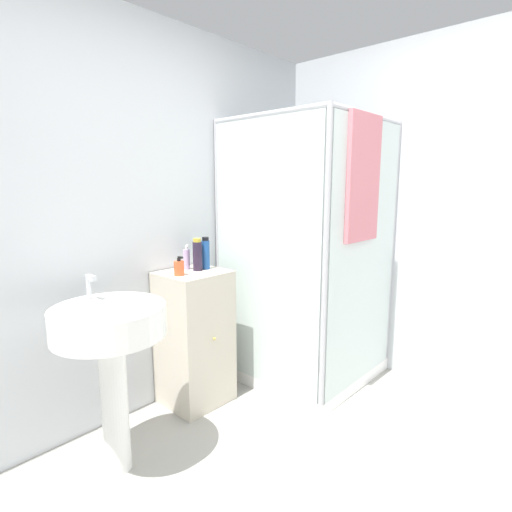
{
  "coord_description": "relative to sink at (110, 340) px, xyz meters",
  "views": [
    {
      "loc": [
        -1.3,
        -0.55,
        1.48
      ],
      "look_at": [
        0.51,
        1.08,
        1.04
      ],
      "focal_mm": 28.0,
      "sensor_mm": 36.0,
      "label": 1
    }
  ],
  "objects": [
    {
      "name": "shampoo_bottle_tall_black",
      "position": [
        0.76,
        0.23,
        0.3
      ],
      "size": [
        0.06,
        0.06,
        0.22
      ],
      "color": "#281E33",
      "rests_on": "vanity_cabinet"
    },
    {
      "name": "wall_back",
      "position": [
        0.39,
        0.45,
        0.54
      ],
      "size": [
        6.4,
        0.06,
        2.5
      ],
      "primitive_type": "cube",
      "color": "silver",
      "rests_on": "ground_plane"
    },
    {
      "name": "shower_enclosure",
      "position": [
        1.51,
        -0.16,
        -0.2
      ],
      "size": [
        0.98,
        1.01,
        1.93
      ],
      "color": "white",
      "rests_on": "ground_plane"
    },
    {
      "name": "lotion_bottle_white",
      "position": [
        0.73,
        0.31,
        0.27
      ],
      "size": [
        0.04,
        0.04,
        0.17
      ],
      "color": "#B299C6",
      "rests_on": "vanity_cabinet"
    },
    {
      "name": "soap_dispenser",
      "position": [
        0.59,
        0.21,
        0.25
      ],
      "size": [
        0.06,
        0.07,
        0.12
      ],
      "color": "#E5562D",
      "rests_on": "vanity_cabinet"
    },
    {
      "name": "shampoo_bottle_blue",
      "position": [
        0.83,
        0.23,
        0.3
      ],
      "size": [
        0.05,
        0.05,
        0.22
      ],
      "color": "#1E4C93",
      "rests_on": "vanity_cabinet"
    },
    {
      "name": "vanity_cabinet",
      "position": [
        0.71,
        0.23,
        -0.26
      ],
      "size": [
        0.42,
        0.4,
        0.91
      ],
      "color": "beige",
      "rests_on": "ground_plane"
    },
    {
      "name": "sink",
      "position": [
        0.0,
        0.0,
        0.0
      ],
      "size": [
        0.55,
        0.55,
        1.02
      ],
      "color": "white",
      "rests_on": "ground_plane"
    },
    {
      "name": "wall_right",
      "position": [
        2.09,
        -1.25,
        0.54
      ],
      "size": [
        0.06,
        6.4,
        2.5
      ],
      "primitive_type": "cube",
      "color": "silver",
      "rests_on": "ground_plane"
    }
  ]
}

